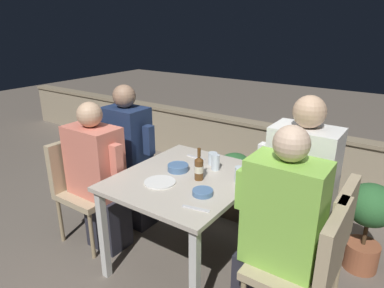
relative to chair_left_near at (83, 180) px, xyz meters
name	(u,v)px	position (x,y,z in m)	size (l,w,h in m)	color
ground_plane	(186,261)	(0.91, 0.18, -0.51)	(16.00, 16.00, 0.00)	#665B51
parapet_wall	(277,153)	(0.91, 1.95, -0.19)	(9.00, 0.18, 0.64)	gray
dining_table	(186,188)	(0.91, 0.18, 0.11)	(0.87, 1.00, 0.72)	#BCB2A3
planter_hedge	(251,185)	(1.02, 1.05, -0.19)	(0.73, 0.47, 0.58)	brown
chair_left_near	(83,180)	(0.00, 0.00, 0.00)	(0.45, 0.45, 0.85)	tan
person_coral_top	(99,177)	(0.20, 0.00, 0.08)	(0.50, 0.26, 1.19)	#282833
chair_left_far	(116,164)	(-0.02, 0.38, 0.00)	(0.45, 0.45, 0.85)	tan
person_navy_jumper	(131,157)	(0.18, 0.38, 0.12)	(0.47, 0.26, 1.26)	#282833
chair_right_near	(310,262)	(1.84, 0.04, 0.00)	(0.45, 0.45, 0.85)	tan
person_green_blouse	(277,231)	(1.64, 0.04, 0.12)	(0.49, 0.26, 1.26)	#282833
chair_right_far	(323,232)	(1.82, 0.36, 0.00)	(0.45, 0.45, 0.85)	tan
person_white_polo	(294,200)	(1.62, 0.36, 0.17)	(0.48, 0.26, 1.35)	#282833
beer_bottle	(199,168)	(1.01, 0.20, 0.29)	(0.06, 0.06, 0.23)	brown
plate_0	(160,182)	(0.82, 0.00, 0.21)	(0.21, 0.21, 0.01)	white
bowl_0	(178,167)	(0.80, 0.23, 0.23)	(0.15, 0.15, 0.05)	#4C709E
bowl_1	(203,192)	(1.15, 0.03, 0.22)	(0.13, 0.13, 0.03)	#4C709E
glass_cup_0	(239,174)	(1.25, 0.32, 0.26)	(0.06, 0.06, 0.11)	silver
glass_cup_1	(216,162)	(1.02, 0.40, 0.26)	(0.06, 0.06, 0.12)	silver
glass_cup_2	(213,158)	(0.95, 0.47, 0.25)	(0.07, 0.07, 0.09)	silver
fork_0	(196,209)	(1.21, -0.14, 0.21)	(0.17, 0.06, 0.01)	silver
fork_1	(196,157)	(0.77, 0.51, 0.21)	(0.17, 0.03, 0.01)	silver
fork_2	(247,171)	(1.22, 0.50, 0.21)	(0.02, 0.17, 0.01)	silver
potted_plant	(368,219)	(2.01, 0.87, -0.10)	(0.34, 0.34, 0.68)	#9E5638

